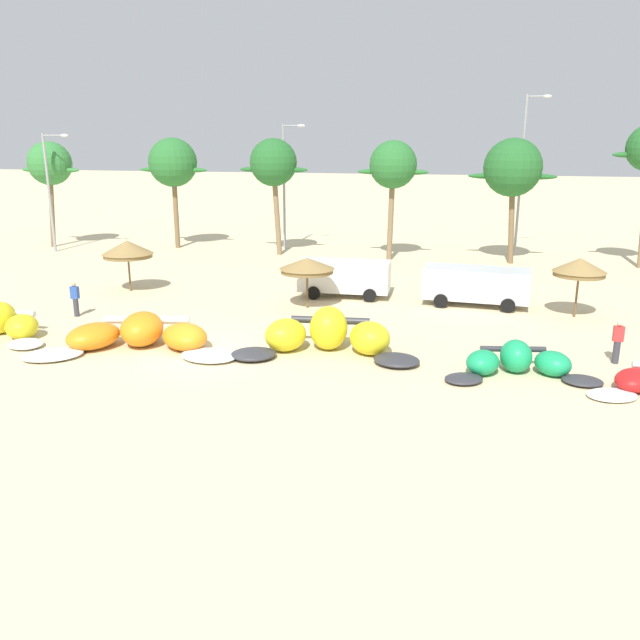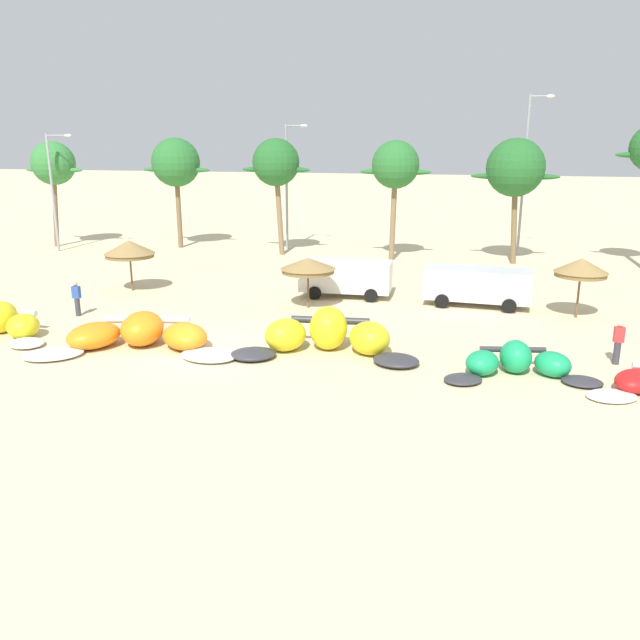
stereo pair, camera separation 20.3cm
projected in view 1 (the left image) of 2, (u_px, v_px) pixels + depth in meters
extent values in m
plane|color=beige|center=(203.00, 352.00, 25.02)|extent=(260.00, 260.00, 0.00)
ellipsoid|color=yellow|center=(22.00, 327.00, 26.57)|extent=(1.90, 1.97, 1.00)
ellipsoid|color=white|center=(25.00, 344.00, 25.55)|extent=(1.90, 1.78, 0.27)
cylinder|color=white|center=(8.00, 312.00, 27.69)|extent=(2.75, 0.39, 0.25)
ellipsoid|color=white|center=(53.00, 355.00, 24.29)|extent=(2.75, 2.56, 0.27)
ellipsoid|color=orange|center=(93.00, 336.00, 25.32)|extent=(2.37, 2.68, 0.99)
ellipsoid|color=orange|center=(142.00, 329.00, 25.68)|extent=(2.06, 2.51, 1.33)
ellipsoid|color=orange|center=(185.00, 337.00, 25.26)|extent=(2.74, 2.71, 0.99)
ellipsoid|color=white|center=(209.00, 355.00, 24.18)|extent=(2.42, 1.92, 0.27)
cylinder|color=white|center=(147.00, 320.00, 26.39)|extent=(3.44, 1.03, 0.31)
cube|color=white|center=(140.00, 330.00, 25.47)|extent=(1.40, 1.04, 0.04)
ellipsoid|color=#333338|center=(253.00, 354.00, 24.22)|extent=(2.19, 2.08, 0.34)
ellipsoid|color=yellow|center=(286.00, 335.00, 25.01)|extent=(2.13, 2.22, 1.26)
ellipsoid|color=yellow|center=(329.00, 328.00, 25.14)|extent=(1.65, 1.86, 1.70)
ellipsoid|color=yellow|center=(370.00, 338.00, 24.61)|extent=(2.24, 2.27, 1.26)
ellipsoid|color=#333338|center=(397.00, 360.00, 23.58)|extent=(2.03, 1.85, 0.34)
cylinder|color=#333338|center=(330.00, 320.00, 25.68)|extent=(3.14, 0.60, 0.28)
cube|color=#333338|center=(328.00, 329.00, 24.98)|extent=(1.19, 0.73, 0.04)
ellipsoid|color=#333338|center=(464.00, 379.00, 21.89)|extent=(1.71, 1.62, 0.23)
ellipsoid|color=#199E5B|center=(483.00, 362.00, 22.55)|extent=(1.55, 1.67, 0.86)
ellipsoid|color=#199E5B|center=(516.00, 356.00, 22.75)|extent=(1.32, 1.51, 1.16)
ellipsoid|color=#199E5B|center=(553.00, 363.00, 22.44)|extent=(1.72, 1.72, 0.86)
ellipsoid|color=#333338|center=(582.00, 381.00, 21.72)|extent=(1.50, 1.30, 0.23)
cylinder|color=#333338|center=(513.00, 349.00, 23.17)|extent=(2.32, 0.63, 0.21)
cube|color=#333338|center=(517.00, 357.00, 22.62)|extent=(0.92, 0.63, 0.04)
ellipsoid|color=white|center=(612.00, 395.00, 20.56)|extent=(1.93, 1.67, 0.19)
ellipsoid|color=red|center=(635.00, 380.00, 21.13)|extent=(1.91, 2.02, 0.70)
cylinder|color=brown|center=(129.00, 272.00, 34.72)|extent=(0.10, 0.10, 2.03)
cone|color=olive|center=(127.00, 247.00, 34.35)|extent=(2.69, 2.69, 0.71)
cylinder|color=olive|center=(128.00, 256.00, 34.47)|extent=(2.55, 2.55, 0.20)
cylinder|color=brown|center=(307.00, 288.00, 31.27)|extent=(0.10, 0.10, 1.93)
cone|color=olive|center=(307.00, 263.00, 30.93)|extent=(2.66, 2.66, 0.53)
cylinder|color=olive|center=(307.00, 271.00, 31.03)|extent=(2.53, 2.53, 0.20)
cylinder|color=brown|center=(577.00, 295.00, 29.60)|extent=(0.10, 0.10, 2.13)
cone|color=olive|center=(580.00, 265.00, 29.23)|extent=(2.39, 2.39, 0.63)
cylinder|color=olive|center=(579.00, 274.00, 29.34)|extent=(2.27, 2.27, 0.20)
cube|color=silver|center=(476.00, 283.00, 31.75)|extent=(5.20, 2.37, 1.50)
cube|color=black|center=(448.00, 277.00, 32.07)|extent=(1.40, 2.08, 0.56)
cylinder|color=black|center=(441.00, 301.00, 31.45)|extent=(0.69, 0.28, 0.68)
cylinder|color=black|center=(445.00, 292.00, 33.33)|extent=(0.69, 0.28, 0.68)
cylinder|color=black|center=(508.00, 306.00, 30.57)|extent=(0.69, 0.28, 0.68)
cylinder|color=black|center=(509.00, 296.00, 32.45)|extent=(0.69, 0.28, 0.68)
cube|color=white|center=(345.00, 276.00, 33.55)|extent=(4.74, 2.18, 1.50)
cube|color=black|center=(320.00, 270.00, 33.71)|extent=(1.25, 2.00, 0.56)
cylinder|color=black|center=(314.00, 293.00, 33.07)|extent=(0.69, 0.27, 0.68)
cylinder|color=black|center=(321.00, 285.00, 34.96)|extent=(0.69, 0.27, 0.68)
cylinder|color=black|center=(370.00, 295.00, 32.55)|extent=(0.69, 0.27, 0.68)
cylinder|color=black|center=(374.00, 287.00, 34.44)|extent=(0.69, 0.27, 0.68)
cylinder|color=#383842|center=(76.00, 307.00, 29.90)|extent=(0.24, 0.24, 0.85)
cube|color=#2D51A8|center=(75.00, 293.00, 29.71)|extent=(0.36, 0.22, 0.56)
sphere|color=tan|center=(74.00, 284.00, 29.60)|extent=(0.20, 0.20, 0.20)
cylinder|color=#383842|center=(616.00, 352.00, 23.64)|extent=(0.24, 0.24, 0.85)
cube|color=red|center=(619.00, 334.00, 23.45)|extent=(0.36, 0.22, 0.56)
sphere|color=beige|center=(620.00, 323.00, 23.34)|extent=(0.20, 0.20, 0.20)
cylinder|color=brown|center=(52.00, 206.00, 48.46)|extent=(0.81, 0.36, 6.20)
sphere|color=#337A38|center=(50.00, 163.00, 47.57)|extent=(3.18, 3.18, 3.18)
ellipsoid|color=#337A38|center=(35.00, 170.00, 47.98)|extent=(2.23, 0.50, 0.36)
ellipsoid|color=#337A38|center=(66.00, 170.00, 47.42)|extent=(2.23, 0.50, 0.36)
cylinder|color=brown|center=(176.00, 206.00, 47.98)|extent=(0.38, 0.36, 6.27)
sphere|color=#286B2D|center=(173.00, 162.00, 47.13)|extent=(3.53, 3.53, 3.53)
ellipsoid|color=#286B2D|center=(156.00, 170.00, 47.58)|extent=(2.47, 0.50, 0.36)
ellipsoid|color=#286B2D|center=(191.00, 170.00, 46.97)|extent=(2.47, 0.50, 0.36)
cylinder|color=#7F6647|center=(277.00, 209.00, 45.14)|extent=(0.70, 0.36, 6.38)
sphere|color=#236028|center=(273.00, 162.00, 44.32)|extent=(3.24, 3.24, 3.24)
ellipsoid|color=#236028|center=(256.00, 169.00, 44.73)|extent=(2.27, 0.50, 0.36)
ellipsoid|color=#236028|center=(292.00, 170.00, 44.17)|extent=(2.27, 0.50, 0.36)
cylinder|color=#7F6647|center=(391.00, 213.00, 43.03)|extent=(0.46, 0.36, 6.32)
sphere|color=#286B2D|center=(393.00, 165.00, 42.16)|extent=(3.11, 3.11, 3.11)
ellipsoid|color=#286B2D|center=(374.00, 172.00, 42.56)|extent=(2.18, 0.50, 0.36)
ellipsoid|color=#286B2D|center=(412.00, 172.00, 42.02)|extent=(2.18, 0.50, 0.36)
cylinder|color=brown|center=(512.00, 216.00, 41.97)|extent=(0.68, 0.36, 6.18)
sphere|color=#236028|center=(513.00, 168.00, 41.16)|extent=(3.69, 3.69, 3.69)
ellipsoid|color=#236028|center=(488.00, 176.00, 41.64)|extent=(2.58, 0.50, 0.36)
ellipsoid|color=#236028|center=(536.00, 177.00, 40.99)|extent=(2.58, 0.50, 0.36)
ellipsoid|color=#236028|center=(629.00, 155.00, 39.65)|extent=(2.01, 0.50, 0.36)
cylinder|color=gray|center=(49.00, 194.00, 46.08)|extent=(0.18, 0.18, 8.30)
cylinder|color=gray|center=(53.00, 135.00, 44.81)|extent=(1.69, 0.10, 0.10)
ellipsoid|color=silver|center=(64.00, 135.00, 44.62)|extent=(0.56, 0.24, 0.20)
cylinder|color=gray|center=(284.00, 188.00, 47.15)|extent=(0.18, 0.18, 8.97)
cylinder|color=gray|center=(292.00, 126.00, 45.83)|extent=(1.33, 0.10, 0.10)
ellipsoid|color=silver|center=(301.00, 126.00, 45.68)|extent=(0.56, 0.24, 0.20)
cylinder|color=gray|center=(521.00, 177.00, 44.10)|extent=(0.18, 0.18, 10.78)
cylinder|color=gray|center=(537.00, 96.00, 42.54)|extent=(1.27, 0.10, 0.10)
ellipsoid|color=silver|center=(547.00, 96.00, 42.40)|extent=(0.56, 0.24, 0.20)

